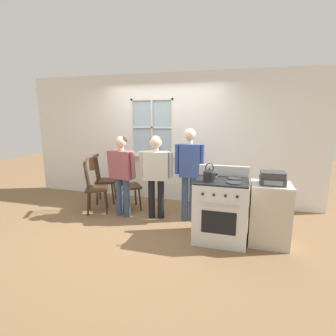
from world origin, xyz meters
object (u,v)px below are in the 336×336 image
object	(u,v)px
kettle	(209,175)
potted_plant	(156,151)
stove	(221,209)
chair_near_wall	(96,188)
person_adult_right	(189,167)
person_teen_center	(156,168)
side_counter	(269,214)
stereo	(272,178)
chair_center_cluster	(128,186)
person_elderly_left	(122,169)
handbag	(93,163)
chair_by_window	(105,181)

from	to	relation	value
kettle	potted_plant	bearing A→B (deg)	129.07
stove	kettle	bearing A→B (deg)	-142.42
chair_near_wall	person_adult_right	xyz separation A→B (m)	(1.80, 0.10, 0.50)
person_teen_center	chair_near_wall	bearing A→B (deg)	171.34
kettle	person_teen_center	bearing A→B (deg)	146.83
side_counter	stereo	size ratio (longest dim) A/B	2.65
chair_center_cluster	person_adult_right	bearing A→B (deg)	-138.14
chair_center_cluster	person_adult_right	world-z (taller)	person_adult_right
chair_center_cluster	person_elderly_left	xyz separation A→B (m)	(0.05, -0.35, 0.43)
stove	potted_plant	bearing A→B (deg)	134.78
potted_plant	handbag	world-z (taller)	potted_plant
handbag	potted_plant	bearing A→B (deg)	24.22
kettle	side_counter	world-z (taller)	kettle
side_counter	chair_center_cluster	bearing A→B (deg)	163.81
chair_center_cluster	person_teen_center	size ratio (longest dim) A/B	0.69
stove	person_teen_center	bearing A→B (deg)	155.75
stove	side_counter	world-z (taller)	stove
chair_by_window	person_teen_center	size ratio (longest dim) A/B	0.69
side_counter	person_elderly_left	bearing A→B (deg)	171.21
chair_center_cluster	side_counter	world-z (taller)	chair_center_cluster
chair_near_wall	person_elderly_left	xyz separation A→B (m)	(0.59, -0.03, 0.43)
person_teen_center	stove	bearing A→B (deg)	-35.20
handbag	person_adult_right	bearing A→B (deg)	-10.50
person_adult_right	stove	distance (m)	0.98
chair_by_window	potted_plant	distance (m)	1.28
person_teen_center	stereo	bearing A→B (deg)	-25.57
person_teen_center	person_adult_right	bearing A→B (deg)	-6.38
chair_center_cluster	stove	size ratio (longest dim) A/B	0.95
chair_by_window	handbag	size ratio (longest dim) A/B	3.36
chair_center_cluster	person_teen_center	world-z (taller)	person_teen_center
side_counter	potted_plant	bearing A→B (deg)	146.40
person_adult_right	side_counter	size ratio (longest dim) A/B	1.81
chair_near_wall	handbag	distance (m)	0.72
person_elderly_left	side_counter	world-z (taller)	person_elderly_left
person_adult_right	potted_plant	distance (m)	1.33
chair_by_window	side_counter	bearing A→B (deg)	-128.08
chair_near_wall	person_teen_center	distance (m)	1.29
chair_center_cluster	kettle	bearing A→B (deg)	-157.10
kettle	handbag	world-z (taller)	kettle
person_elderly_left	handbag	size ratio (longest dim) A/B	4.83
person_teen_center	kettle	xyz separation A→B (m)	(1.03, -0.67, 0.10)
chair_near_wall	stereo	xyz separation A→B (m)	(3.09, -0.44, 0.52)
chair_by_window	chair_near_wall	distance (m)	0.59
side_counter	stereo	world-z (taller)	stereo
person_teen_center	potted_plant	xyz separation A→B (m)	(-0.33, 1.00, 0.17)
chair_near_wall	stove	bearing A→B (deg)	-129.30
chair_near_wall	potted_plant	distance (m)	1.50
person_teen_center	stove	world-z (taller)	person_teen_center
person_adult_right	side_counter	world-z (taller)	person_adult_right
chair_near_wall	side_counter	bearing A→B (deg)	-125.54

